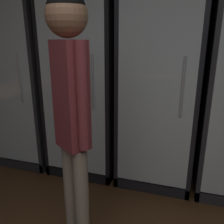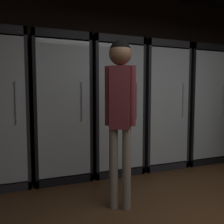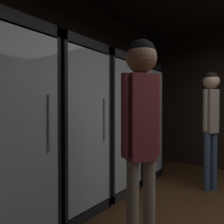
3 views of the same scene
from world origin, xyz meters
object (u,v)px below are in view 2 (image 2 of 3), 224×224
at_px(shopper_near, 120,99).
at_px(cooler_right, 157,106).
at_px(cooler_far_right, 196,106).
at_px(cooler_center, 112,108).
at_px(cooler_left, 60,109).

bearing_deg(shopper_near, cooler_right, 45.46).
bearing_deg(shopper_near, cooler_far_right, 31.23).
xyz_separation_m(cooler_far_right, shopper_near, (-1.97, -1.19, 0.17)).
distance_m(cooler_right, shopper_near, 1.68).
bearing_deg(cooler_center, shopper_near, -107.76).
relative_size(cooler_center, cooler_right, 1.00).
bearing_deg(cooler_far_right, shopper_near, -148.77).
bearing_deg(cooler_center, cooler_right, 0.02).
relative_size(cooler_left, cooler_right, 1.00).
bearing_deg(shopper_near, cooler_center, 72.24).
xyz_separation_m(cooler_right, shopper_near, (-1.17, -1.19, 0.17)).
bearing_deg(cooler_left, shopper_near, -70.99).
relative_size(cooler_left, cooler_far_right, 1.00).
distance_m(cooler_center, cooler_right, 0.79).
distance_m(cooler_left, cooler_center, 0.79).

